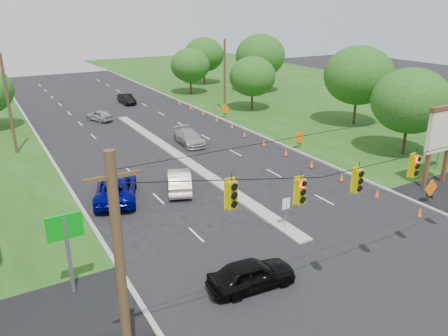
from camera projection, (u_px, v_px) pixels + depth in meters
ground at (358, 279)px, 21.69m from camera, size 160.00×160.00×0.00m
grass_right at (415, 120)px, 51.95m from camera, size 40.00×160.00×0.06m
cross_street at (358, 279)px, 21.69m from camera, size 160.00×14.00×0.02m
curb_left at (45, 149)px, 41.33m from camera, size 0.25×110.00×0.16m
curb_right at (228, 122)px, 50.77m from camera, size 0.25×110.00×0.16m
median at (182, 159)px, 38.74m from camera, size 1.00×34.00×0.18m
median_sign at (286, 207)px, 26.05m from camera, size 0.55×0.06×2.05m
signal_span at (387, 195)px, 19.11m from camera, size 25.60×0.32×9.00m
utility_pole_far_left at (9, 105)px, 38.64m from camera, size 0.28×0.28×9.00m
utility_pole_far_right at (225, 76)px, 54.38m from camera, size 0.28×0.28×9.00m
pylon_sign at (442, 133)px, 32.01m from camera, size 5.90×2.30×6.12m
cone_0 at (420, 212)px, 27.98m from camera, size 0.32×0.32×0.70m
cone_1 at (377, 193)px, 30.82m from camera, size 0.32×0.32×0.70m
cone_2 at (342, 177)px, 33.67m from camera, size 0.32×0.32×0.70m
cone_3 at (312, 164)px, 36.51m from camera, size 0.32×0.32×0.70m
cone_4 at (286, 152)px, 39.35m from camera, size 0.32×0.32×0.70m
cone_5 at (264, 142)px, 42.19m from camera, size 0.32×0.32×0.70m
cone_6 at (244, 134)px, 45.04m from camera, size 0.32×0.32×0.70m
cone_7 at (232, 125)px, 48.16m from camera, size 0.32×0.32×0.70m
cone_8 at (217, 119)px, 51.00m from camera, size 0.32×0.32×0.70m
cone_9 at (203, 113)px, 53.84m from camera, size 0.32×0.32×0.70m
cone_10 at (191, 107)px, 56.69m from camera, size 0.32×0.32×0.70m
cone_11 at (179, 103)px, 59.53m from camera, size 0.32×0.32×0.70m
work_sign_0 at (431, 189)px, 29.60m from camera, size 1.27×0.58×1.37m
work_sign_1 at (299, 138)px, 40.97m from camera, size 1.27×0.58×1.37m
work_sign_2 at (225, 109)px, 52.34m from camera, size 1.27×0.58×1.37m
tree_7 at (410, 101)px, 38.11m from camera, size 6.72×6.72×7.84m
tree_8 at (359, 75)px, 47.88m from camera, size 7.56×7.56×8.82m
tree_9 at (252, 76)px, 55.26m from camera, size 5.88×5.88×6.86m
tree_10 at (260, 56)px, 66.69m from camera, size 7.56×7.56×8.82m
tree_11 at (204, 55)px, 73.97m from camera, size 6.72×6.72×7.84m
tree_12 at (190, 65)px, 65.70m from camera, size 5.88×5.88×6.86m
black_sedan at (252, 274)px, 20.82m from camera, size 4.46×2.08×1.48m
white_sedan at (179, 180)px, 31.92m from camera, size 3.24×4.92×1.53m
blue_pickup at (116, 188)px, 30.40m from camera, size 4.54×6.45×1.63m
silver_car_far at (189, 137)px, 42.61m from camera, size 2.33×4.96×1.40m
silver_car_oncoming at (99, 115)px, 51.28m from camera, size 2.80×4.07×1.29m
dark_car_receding at (127, 99)px, 60.23m from camera, size 1.49×4.14×1.36m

